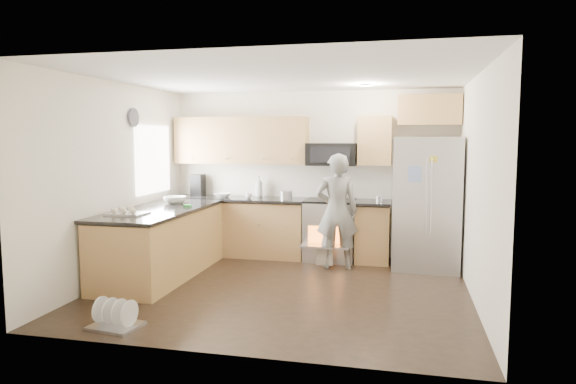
% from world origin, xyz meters
% --- Properties ---
extents(ground, '(4.50, 4.50, 0.00)m').
position_xyz_m(ground, '(0.00, 0.00, 0.00)').
color(ground, black).
rests_on(ground, ground).
extents(room_shell, '(4.54, 4.04, 2.62)m').
position_xyz_m(room_shell, '(-0.04, 0.02, 1.67)').
color(room_shell, white).
rests_on(room_shell, ground).
extents(back_cabinet_run, '(4.45, 0.64, 2.50)m').
position_xyz_m(back_cabinet_run, '(-0.59, 1.75, 0.96)').
color(back_cabinet_run, '#B58F48').
rests_on(back_cabinet_run, ground).
extents(peninsula, '(0.96, 2.36, 1.03)m').
position_xyz_m(peninsula, '(-1.75, 0.25, 0.46)').
color(peninsula, '#B58F48').
rests_on(peninsula, ground).
extents(stove_range, '(0.76, 0.97, 1.79)m').
position_xyz_m(stove_range, '(0.35, 1.69, 0.68)').
color(stove_range, '#B7B7BC').
rests_on(stove_range, ground).
extents(refrigerator, '(0.95, 0.76, 1.88)m').
position_xyz_m(refrigerator, '(1.77, 1.45, 0.94)').
color(refrigerator, '#B7B7BC').
rests_on(refrigerator, ground).
extents(person, '(0.66, 0.49, 1.65)m').
position_xyz_m(person, '(0.52, 1.20, 0.83)').
color(person, gray).
rests_on(person, ground).
extents(dish_rack, '(0.52, 0.43, 0.29)m').
position_xyz_m(dish_rack, '(-1.31, -1.62, 0.08)').
color(dish_rack, '#B7B7BC').
rests_on(dish_rack, ground).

